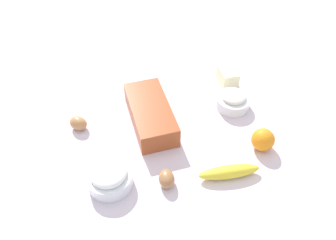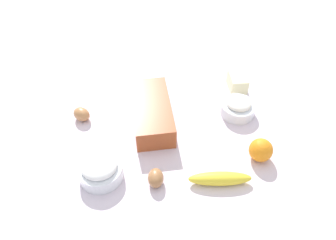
{
  "view_description": "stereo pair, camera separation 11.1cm",
  "coord_description": "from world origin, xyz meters",
  "px_view_note": "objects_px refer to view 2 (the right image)",
  "views": [
    {
      "loc": [
        -0.75,
        0.22,
        0.84
      ],
      "look_at": [
        0.0,
        0.0,
        0.04
      ],
      "focal_mm": 34.82,
      "sensor_mm": 36.0,
      "label": 1
    },
    {
      "loc": [
        -0.77,
        0.11,
        0.84
      ],
      "look_at": [
        0.0,
        0.0,
        0.04
      ],
      "focal_mm": 34.82,
      "sensor_mm": 36.0,
      "label": 2
    }
  ],
  "objects_px": {
    "flour_bowl": "(238,107)",
    "butter_block": "(237,82)",
    "orange_fruit": "(261,150)",
    "egg_beside_bowl": "(156,178)",
    "sugar_bowl": "(100,169)",
    "loaf_pan": "(152,112)",
    "banana": "(220,179)",
    "egg_near_butter": "(82,114)"
  },
  "relations": [
    {
      "from": "sugar_bowl",
      "to": "orange_fruit",
      "type": "distance_m",
      "value": 0.5
    },
    {
      "from": "egg_near_butter",
      "to": "egg_beside_bowl",
      "type": "height_order",
      "value": "same"
    },
    {
      "from": "loaf_pan",
      "to": "banana",
      "type": "relative_size",
      "value": 1.48
    },
    {
      "from": "flour_bowl",
      "to": "sugar_bowl",
      "type": "bearing_deg",
      "value": 112.98
    },
    {
      "from": "egg_beside_bowl",
      "to": "egg_near_butter",
      "type": "bearing_deg",
      "value": 36.95
    },
    {
      "from": "orange_fruit",
      "to": "butter_block",
      "type": "distance_m",
      "value": 0.35
    },
    {
      "from": "loaf_pan",
      "to": "banana",
      "type": "height_order",
      "value": "loaf_pan"
    },
    {
      "from": "loaf_pan",
      "to": "orange_fruit",
      "type": "distance_m",
      "value": 0.39
    },
    {
      "from": "egg_beside_bowl",
      "to": "loaf_pan",
      "type": "bearing_deg",
      "value": -3.89
    },
    {
      "from": "flour_bowl",
      "to": "egg_near_butter",
      "type": "distance_m",
      "value": 0.56
    },
    {
      "from": "butter_block",
      "to": "sugar_bowl",
      "type": "bearing_deg",
      "value": 123.17
    },
    {
      "from": "flour_bowl",
      "to": "egg_beside_bowl",
      "type": "distance_m",
      "value": 0.42
    },
    {
      "from": "sugar_bowl",
      "to": "orange_fruit",
      "type": "xyz_separation_m",
      "value": [
        0.0,
        -0.5,
        0.0
      ]
    },
    {
      "from": "egg_beside_bowl",
      "to": "flour_bowl",
      "type": "bearing_deg",
      "value": -52.25
    },
    {
      "from": "egg_beside_bowl",
      "to": "butter_block",
      "type": "bearing_deg",
      "value": -43.11
    },
    {
      "from": "butter_block",
      "to": "egg_beside_bowl",
      "type": "xyz_separation_m",
      "value": [
        -0.39,
        0.37,
        -0.01
      ]
    },
    {
      "from": "flour_bowl",
      "to": "banana",
      "type": "bearing_deg",
      "value": 153.75
    },
    {
      "from": "banana",
      "to": "egg_beside_bowl",
      "type": "distance_m",
      "value": 0.19
    },
    {
      "from": "sugar_bowl",
      "to": "egg_beside_bowl",
      "type": "xyz_separation_m",
      "value": [
        -0.05,
        -0.16,
        -0.01
      ]
    },
    {
      "from": "egg_beside_bowl",
      "to": "sugar_bowl",
      "type": "bearing_deg",
      "value": 73.99
    },
    {
      "from": "orange_fruit",
      "to": "egg_beside_bowl",
      "type": "height_order",
      "value": "orange_fruit"
    },
    {
      "from": "butter_block",
      "to": "egg_beside_bowl",
      "type": "height_order",
      "value": "butter_block"
    },
    {
      "from": "egg_near_butter",
      "to": "egg_beside_bowl",
      "type": "relative_size",
      "value": 1.01
    },
    {
      "from": "flour_bowl",
      "to": "butter_block",
      "type": "xyz_separation_m",
      "value": [
        0.14,
        -0.04,
        -0.0
      ]
    },
    {
      "from": "banana",
      "to": "flour_bowl",
      "type": "bearing_deg",
      "value": -26.25
    },
    {
      "from": "egg_beside_bowl",
      "to": "banana",
      "type": "bearing_deg",
      "value": -98.22
    },
    {
      "from": "sugar_bowl",
      "to": "orange_fruit",
      "type": "height_order",
      "value": "same"
    },
    {
      "from": "orange_fruit",
      "to": "egg_near_butter",
      "type": "relative_size",
      "value": 1.18
    },
    {
      "from": "loaf_pan",
      "to": "sugar_bowl",
      "type": "distance_m",
      "value": 0.28
    },
    {
      "from": "sugar_bowl",
      "to": "banana",
      "type": "bearing_deg",
      "value": -101.86
    },
    {
      "from": "flour_bowl",
      "to": "banana",
      "type": "height_order",
      "value": "flour_bowl"
    },
    {
      "from": "banana",
      "to": "butter_block",
      "type": "bearing_deg",
      "value": -22.94
    },
    {
      "from": "orange_fruit",
      "to": "butter_block",
      "type": "relative_size",
      "value": 0.84
    },
    {
      "from": "loaf_pan",
      "to": "flour_bowl",
      "type": "relative_size",
      "value": 2.27
    },
    {
      "from": "butter_block",
      "to": "egg_beside_bowl",
      "type": "relative_size",
      "value": 1.42
    },
    {
      "from": "banana",
      "to": "egg_near_butter",
      "type": "relative_size",
      "value": 2.97
    },
    {
      "from": "flour_bowl",
      "to": "orange_fruit",
      "type": "distance_m",
      "value": 0.21
    },
    {
      "from": "flour_bowl",
      "to": "orange_fruit",
      "type": "bearing_deg",
      "value": -177.16
    },
    {
      "from": "orange_fruit",
      "to": "egg_beside_bowl",
      "type": "xyz_separation_m",
      "value": [
        -0.05,
        0.34,
        -0.01
      ]
    },
    {
      "from": "loaf_pan",
      "to": "sugar_bowl",
      "type": "xyz_separation_m",
      "value": [
        -0.22,
        0.18,
        -0.01
      ]
    },
    {
      "from": "butter_block",
      "to": "egg_near_butter",
      "type": "bearing_deg",
      "value": 98.36
    },
    {
      "from": "banana",
      "to": "egg_near_butter",
      "type": "bearing_deg",
      "value": 51.59
    }
  ]
}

